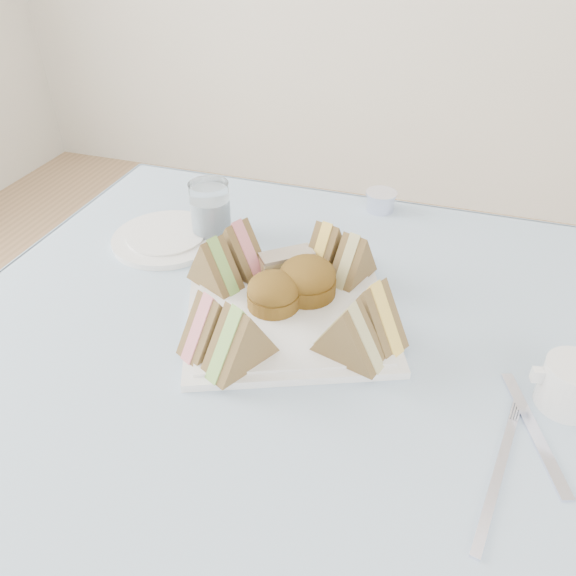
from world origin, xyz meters
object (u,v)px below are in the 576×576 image
(serving_plate, at_px, (288,311))
(creamer_jug, at_px, (571,385))
(table, at_px, (278,504))
(water_glass, at_px, (210,210))

(serving_plate, relative_size, creamer_jug, 4.09)
(table, relative_size, water_glass, 8.44)
(table, xyz_separation_m, serving_plate, (-0.01, 0.08, 0.38))
(serving_plate, relative_size, water_glass, 2.84)
(water_glass, height_order, creamer_jug, water_glass)
(serving_plate, distance_m, water_glass, 0.28)
(water_glass, bearing_deg, serving_plate, -41.02)
(water_glass, distance_m, creamer_jug, 0.64)
(table, bearing_deg, serving_plate, 94.82)
(table, bearing_deg, creamer_jug, 2.94)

